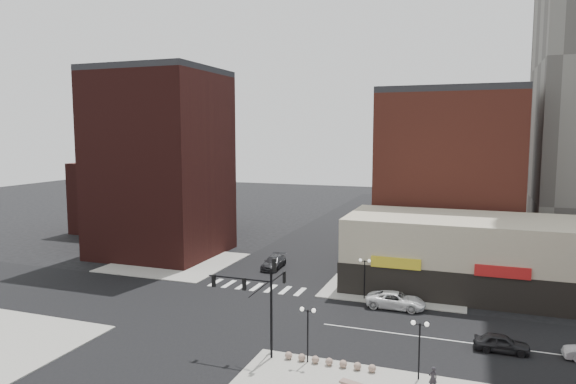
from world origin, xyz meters
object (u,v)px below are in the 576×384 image
(street_lamp_se_b, at_px, (420,335))
(dark_sedan_north, at_px, (274,262))
(street_lamp_se_a, at_px, (308,321))
(white_suv, at_px, (396,300))
(traffic_signal, at_px, (261,293))
(dark_sedan_east, at_px, (502,343))
(pedestrian, at_px, (433,378))
(street_lamp_ne, at_px, (365,268))

(street_lamp_se_b, xyz_separation_m, dark_sedan_north, (-20.23, 24.33, -2.53))
(street_lamp_se_a, relative_size, white_suv, 0.73)
(traffic_signal, bearing_deg, street_lamp_se_b, -0.82)
(dark_sedan_east, bearing_deg, pedestrian, 149.50)
(street_lamp_se_b, height_order, white_suv, street_lamp_se_b)
(traffic_signal, xyz_separation_m, white_suv, (8.18, 14.33, -4.17))
(white_suv, height_order, dark_sedan_north, white_suv)
(traffic_signal, relative_size, pedestrian, 4.84)
(white_suv, relative_size, dark_sedan_east, 1.38)
(dark_sedan_east, bearing_deg, street_lamp_se_b, 140.23)
(pedestrian, bearing_deg, street_lamp_ne, -90.71)
(street_lamp_ne, height_order, pedestrian, street_lamp_ne)
(street_lamp_se_a, bearing_deg, traffic_signal, 177.43)
(pedestrian, bearing_deg, traffic_signal, -31.72)
(street_lamp_se_b, bearing_deg, street_lamp_ne, 113.63)
(street_lamp_se_b, bearing_deg, pedestrian, -48.66)
(street_lamp_se_a, relative_size, dark_sedan_east, 1.01)
(street_lamp_se_a, relative_size, dark_sedan_north, 0.79)
(traffic_signal, distance_m, dark_sedan_north, 25.94)
(traffic_signal, relative_size, street_lamp_se_a, 1.87)
(street_lamp_ne, bearing_deg, street_lamp_se_a, -93.58)
(white_suv, distance_m, dark_sedan_north, 19.33)
(dark_sedan_north, bearing_deg, street_lamp_ne, -35.25)
(traffic_signal, distance_m, street_lamp_se_b, 11.88)
(traffic_signal, xyz_separation_m, pedestrian, (12.79, -1.33, -4.04))
(street_lamp_ne, height_order, white_suv, street_lamp_ne)
(dark_sedan_east, xyz_separation_m, dark_sedan_north, (-25.84, 17.22, 0.06))
(white_suv, distance_m, pedestrian, 16.33)
(white_suv, relative_size, pedestrian, 3.53)
(dark_sedan_east, relative_size, dark_sedan_north, 0.78)
(street_lamp_se_b, relative_size, street_lamp_ne, 1.00)
(street_lamp_se_a, xyz_separation_m, white_suv, (4.42, 14.50, -2.50))
(street_lamp_se_b, bearing_deg, dark_sedan_north, 129.75)
(street_lamp_se_a, distance_m, street_lamp_se_b, 8.00)
(street_lamp_ne, bearing_deg, dark_sedan_east, -35.19)
(dark_sedan_north, relative_size, pedestrian, 3.28)
(white_suv, distance_m, dark_sedan_east, 11.80)
(traffic_signal, relative_size, dark_sedan_north, 1.48)
(street_lamp_ne, relative_size, white_suv, 0.73)
(white_suv, bearing_deg, street_lamp_se_b, -166.33)
(dark_sedan_east, bearing_deg, street_lamp_se_a, 116.09)
(street_lamp_se_b, height_order, pedestrian, street_lamp_se_b)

